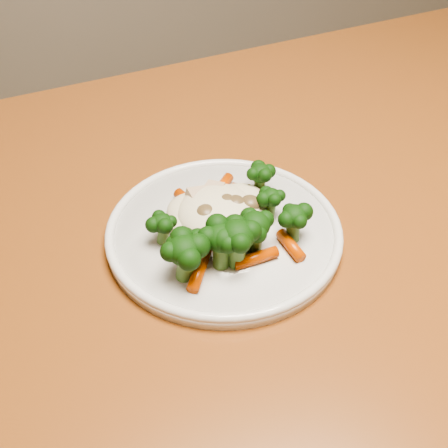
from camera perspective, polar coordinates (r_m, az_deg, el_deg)
name	(u,v)px	position (r m, az deg, el deg)	size (l,w,h in m)	color
dining_table	(299,279)	(0.69, 7.67, -5.52)	(1.35, 0.96, 0.75)	brown
plate	(224,233)	(0.59, 0.00, -0.97)	(0.25, 0.25, 0.01)	silver
meal	(225,225)	(0.56, 0.12, -0.11)	(0.17, 0.16, 0.05)	beige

